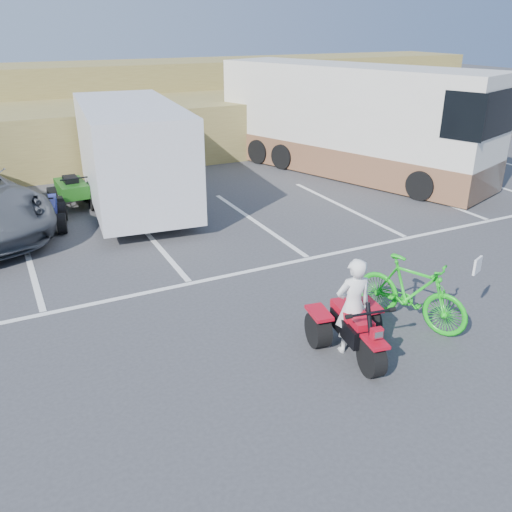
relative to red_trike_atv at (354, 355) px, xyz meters
name	(u,v)px	position (x,y,z in m)	size (l,w,h in m)	color
ground	(243,344)	(-1.38, 1.03, 0.00)	(100.00, 100.00, 0.00)	#3A3A3C
parking_stripes	(201,246)	(-0.52, 5.09, 0.00)	(28.00, 5.16, 0.01)	white
grass_embankment	(71,114)	(-1.38, 16.51, 1.42)	(40.00, 8.50, 3.10)	olive
red_trike_atv	(354,355)	(0.00, 0.00, 0.00)	(1.12, 1.49, 0.97)	#B40A1C
rider	(353,306)	(0.02, 0.15, 0.77)	(0.56, 0.37, 1.54)	white
green_dirt_bike	(411,292)	(1.38, 0.38, 0.58)	(0.55, 1.94, 1.17)	#14BF19
cargo_trailer	(132,153)	(-1.05, 8.60, 1.49)	(2.94, 6.09, 2.75)	silver
rv_motorhome	(350,128)	(6.27, 9.08, 1.47)	(5.47, 9.65, 3.38)	silver
quad_atv_blue	(45,228)	(-3.53, 7.90, 0.00)	(1.06, 1.42, 0.93)	navy
quad_atv_green	(74,208)	(-2.62, 9.27, 0.00)	(1.11, 1.49, 0.97)	#185313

